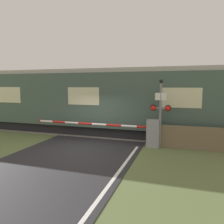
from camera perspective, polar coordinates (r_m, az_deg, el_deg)
ground_plane at (r=10.57m, az=-7.31°, el=-9.41°), size 80.00×80.00×0.00m
track_bed at (r=13.78m, az=-0.96°, el=-5.36°), size 36.00×3.20×0.13m
train at (r=13.83m, az=-4.73°, el=2.96°), size 19.10×3.12×3.91m
crossing_barrier at (r=10.85m, az=7.65°, el=-5.04°), size 6.78×0.44×1.34m
signal_post at (r=10.60m, az=12.54°, el=0.76°), size 0.98×0.26×3.25m
roadside_fence at (r=10.83m, az=21.82°, el=-6.45°), size 4.39×0.06×1.10m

